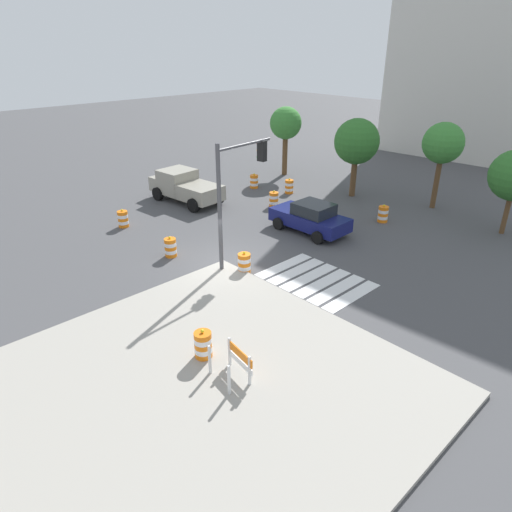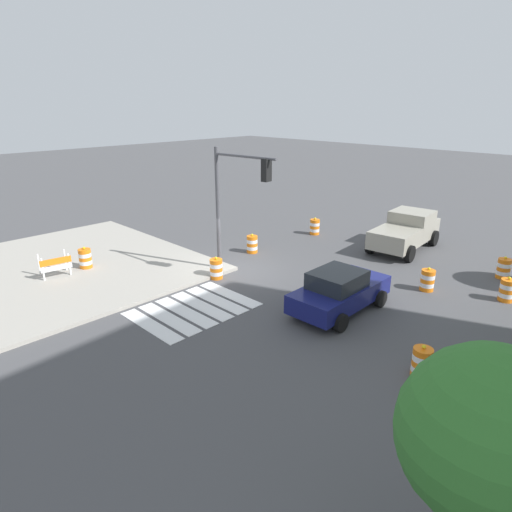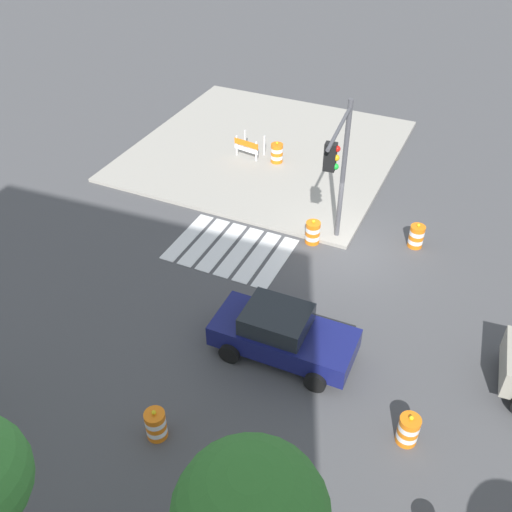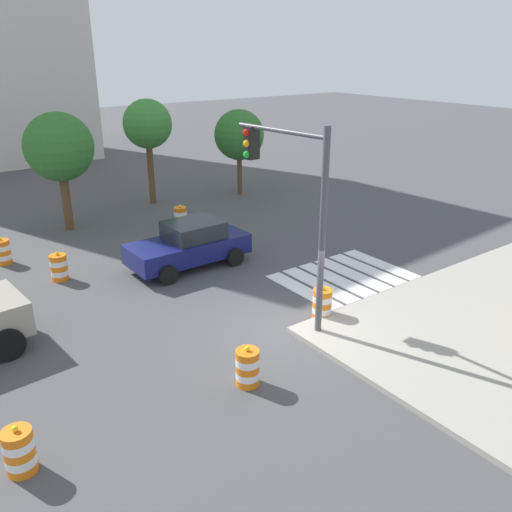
% 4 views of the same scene
% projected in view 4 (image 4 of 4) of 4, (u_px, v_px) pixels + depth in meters
% --- Properties ---
extents(ground_plane, '(120.00, 120.00, 0.00)m').
position_uv_depth(ground_plane, '(287.00, 332.00, 14.71)').
color(ground_plane, '#474749').
extents(crosswalk_stripes, '(4.35, 3.20, 0.02)m').
position_uv_depth(crosswalk_stripes, '(344.00, 276.00, 18.25)').
color(crosswalk_stripes, silver).
rests_on(crosswalk_stripes, ground).
extents(sports_car, '(4.33, 2.19, 1.63)m').
position_uv_depth(sports_car, '(190.00, 244.00, 18.89)').
color(sports_car, navy).
rests_on(sports_car, ground).
extents(traffic_barrel_near_corner, '(0.56, 0.56, 1.02)m').
position_uv_depth(traffic_barrel_near_corner, '(248.00, 367.00, 12.28)').
color(traffic_barrel_near_corner, orange).
rests_on(traffic_barrel_near_corner, ground).
extents(traffic_barrel_median_near, '(0.56, 0.56, 1.02)m').
position_uv_depth(traffic_barrel_median_near, '(322.00, 304.00, 15.34)').
color(traffic_barrel_median_near, orange).
rests_on(traffic_barrel_median_near, ground).
extents(traffic_barrel_median_far, '(0.56, 0.56, 1.02)m').
position_uv_depth(traffic_barrel_median_far, '(3.00, 252.00, 19.21)').
color(traffic_barrel_median_far, orange).
rests_on(traffic_barrel_median_far, ground).
extents(traffic_barrel_far_curb, '(0.56, 0.56, 1.02)m').
position_uv_depth(traffic_barrel_far_curb, '(20.00, 451.00, 9.74)').
color(traffic_barrel_far_curb, orange).
rests_on(traffic_barrel_far_curb, ground).
extents(traffic_barrel_lane_center, '(0.56, 0.56, 1.02)m').
position_uv_depth(traffic_barrel_lane_center, '(59.00, 267.00, 17.86)').
color(traffic_barrel_lane_center, orange).
rests_on(traffic_barrel_lane_center, ground).
extents(traffic_barrel_opposite_curb, '(0.56, 0.56, 1.02)m').
position_uv_depth(traffic_barrel_opposite_curb, '(181.00, 217.00, 23.14)').
color(traffic_barrel_opposite_curb, orange).
rests_on(traffic_barrel_opposite_curb, ground).
extents(traffic_light_pole, '(0.64, 3.28, 5.50)m').
position_uv_depth(traffic_light_pole, '(291.00, 188.00, 13.93)').
color(traffic_light_pole, '#4C4C51').
rests_on(traffic_light_pole, sidewalk_corner).
extents(street_tree_streetside_near, '(2.83, 2.83, 4.96)m').
position_uv_depth(street_tree_streetside_near, '(59.00, 148.00, 21.81)').
color(street_tree_streetside_near, brown).
rests_on(street_tree_streetside_near, ground).
extents(street_tree_streetside_mid, '(2.59, 2.59, 4.43)m').
position_uv_depth(street_tree_streetside_mid, '(239.00, 135.00, 27.42)').
color(street_tree_streetside_mid, brown).
rests_on(street_tree_streetside_mid, ground).
extents(street_tree_corner_lot, '(2.36, 2.36, 5.10)m').
position_uv_depth(street_tree_corner_lot, '(148.00, 125.00, 25.55)').
color(street_tree_corner_lot, brown).
rests_on(street_tree_corner_lot, ground).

